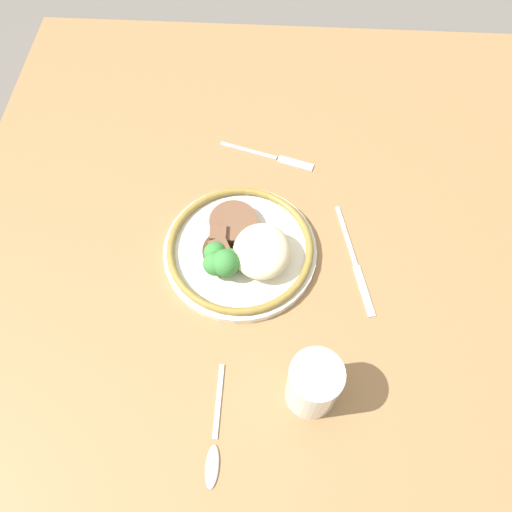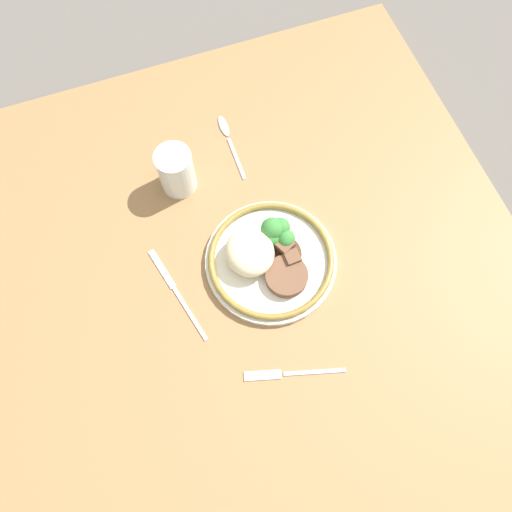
{
  "view_description": "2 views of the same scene",
  "coord_description": "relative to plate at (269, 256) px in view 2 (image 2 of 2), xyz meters",
  "views": [
    {
      "loc": [
        0.42,
        0.01,
        0.73
      ],
      "look_at": [
        0.05,
        -0.01,
        0.07
      ],
      "focal_mm": 35.0,
      "sensor_mm": 36.0,
      "label": 1
    },
    {
      "loc": [
        -0.28,
        0.1,
        0.91
      ],
      "look_at": [
        0.04,
        -0.01,
        0.06
      ],
      "focal_mm": 35.0,
      "sensor_mm": 36.0,
      "label": 2
    }
  ],
  "objects": [
    {
      "name": "dining_table",
      "position": [
        -0.03,
        0.03,
        -0.04
      ],
      "size": [
        1.11,
        1.03,
        0.03
      ],
      "color": "olive",
      "rests_on": "ground"
    },
    {
      "name": "ground_plane",
      "position": [
        -0.03,
        0.03,
        -0.05
      ],
      "size": [
        8.0,
        8.0,
        0.0
      ],
      "primitive_type": "plane",
      "color": "#5B5651"
    },
    {
      "name": "fork",
      "position": [
        -0.21,
        0.05,
        -0.02
      ],
      "size": [
        0.06,
        0.17,
        0.0
      ],
      "rotation": [
        0.0,
        0.0,
        1.29
      ],
      "color": "#B7B7BC",
      "rests_on": "dining_table"
    },
    {
      "name": "spoon",
      "position": [
        0.3,
        -0.02,
        -0.02
      ],
      "size": [
        0.16,
        0.02,
        0.01
      ],
      "rotation": [
        0.0,
        0.0,
        -0.01
      ],
      "color": "#B7B7BC",
      "rests_on": "dining_table"
    },
    {
      "name": "juice_glass",
      "position": [
        0.22,
        0.11,
        0.02
      ],
      "size": [
        0.07,
        0.07,
        0.1
      ],
      "color": "yellow",
      "rests_on": "dining_table"
    },
    {
      "name": "knife",
      "position": [
        0.0,
        0.18,
        -0.02
      ],
      "size": [
        0.2,
        0.06,
        0.0
      ],
      "rotation": [
        0.0,
        0.0,
        0.24
      ],
      "color": "#B7B7BC",
      "rests_on": "dining_table"
    },
    {
      "name": "plate",
      "position": [
        0.0,
        0.0,
        0.0
      ],
      "size": [
        0.25,
        0.25,
        0.07
      ],
      "color": "silver",
      "rests_on": "dining_table"
    }
  ]
}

